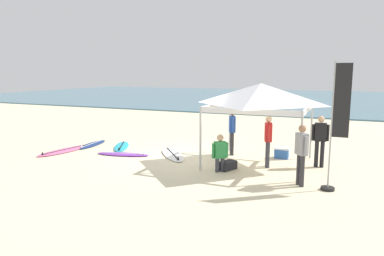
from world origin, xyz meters
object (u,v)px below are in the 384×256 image
(cooler_box, at_px, (282,153))
(surfboard_pink, at_px, (65,150))
(person_blue, at_px, (232,129))
(person_grey, at_px, (301,151))
(surfboard_navy, at_px, (92,144))
(person_red, at_px, (268,138))
(person_green, at_px, (220,151))
(canopy_tent, at_px, (261,94))
(surfboard_purple, at_px, (123,154))
(gear_bag_near_tent, at_px, (228,165))
(surfboard_white, at_px, (172,154))
(surfboard_cyan, at_px, (122,146))
(banner_flag, at_px, (336,132))
(person_black, at_px, (320,138))

(cooler_box, bearing_deg, surfboard_pink, -164.41)
(cooler_box, bearing_deg, person_blue, -173.75)
(surfboard_pink, xyz_separation_m, cooler_box, (8.10, 2.26, 0.16))
(person_grey, bearing_deg, person_blue, 135.37)
(surfboard_navy, height_order, person_blue, person_blue)
(person_red, relative_size, person_grey, 1.00)
(person_blue, bearing_deg, cooler_box, 6.25)
(surfboard_pink, bearing_deg, person_green, -2.78)
(canopy_tent, bearing_deg, surfboard_purple, -171.05)
(surfboard_navy, relative_size, gear_bag_near_tent, 3.40)
(surfboard_purple, xyz_separation_m, surfboard_white, (1.72, 0.73, -0.00))
(surfboard_navy, relative_size, person_green, 1.70)
(surfboard_cyan, height_order, person_blue, person_blue)
(person_grey, bearing_deg, banner_flag, -6.19)
(person_red, xyz_separation_m, person_grey, (1.23, -1.56, 0.00))
(person_red, xyz_separation_m, person_black, (1.56, 0.69, 0.00))
(canopy_tent, distance_m, surfboard_pink, 7.96)
(surfboard_cyan, xyz_separation_m, gear_bag_near_tent, (5.14, -1.52, 0.10))
(person_blue, xyz_separation_m, gear_bag_near_tent, (0.50, -2.06, -0.85))
(canopy_tent, distance_m, person_green, 2.44)
(surfboard_pink, distance_m, person_blue, 6.66)
(surfboard_navy, xyz_separation_m, banner_flag, (9.72, -2.19, 1.54))
(surfboard_navy, bearing_deg, surfboard_cyan, 6.70)
(person_blue, relative_size, gear_bag_near_tent, 2.85)
(surfboard_purple, distance_m, surfboard_cyan, 1.46)
(canopy_tent, distance_m, cooler_box, 2.53)
(surfboard_purple, xyz_separation_m, person_black, (6.93, 1.15, 0.95))
(surfboard_navy, bearing_deg, surfboard_white, -3.85)
(surfboard_navy, height_order, person_red, person_red)
(surfboard_pink, bearing_deg, surfboard_white, 14.40)
(canopy_tent, bearing_deg, surfboard_cyan, 176.33)
(surfboard_pink, height_order, surfboard_cyan, same)
(cooler_box, bearing_deg, person_grey, -71.47)
(banner_flag, bearing_deg, surfboard_purple, 170.89)
(surfboard_purple, distance_m, gear_bag_near_tent, 4.27)
(surfboard_white, relative_size, cooler_box, 4.61)
(person_green, relative_size, cooler_box, 2.40)
(surfboard_white, bearing_deg, surfboard_navy, 176.15)
(surfboard_white, bearing_deg, person_blue, 25.52)
(canopy_tent, height_order, gear_bag_near_tent, canopy_tent)
(canopy_tent, bearing_deg, person_blue, 143.74)
(surfboard_navy, bearing_deg, person_green, -14.71)
(canopy_tent, xyz_separation_m, person_grey, (1.59, -1.89, -1.40))
(person_blue, bearing_deg, person_red, -37.69)
(canopy_tent, xyz_separation_m, surfboard_pink, (-7.52, -1.14, -2.35))
(person_green, distance_m, banner_flag, 3.50)
(surfboard_cyan, distance_m, person_black, 7.87)
(person_black, height_order, gear_bag_near_tent, person_black)
(person_blue, distance_m, banner_flag, 4.73)
(surfboard_pink, height_order, surfboard_white, same)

